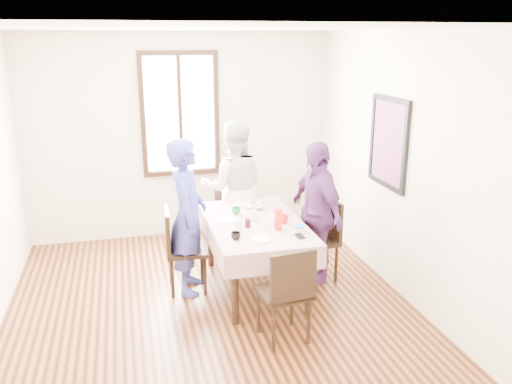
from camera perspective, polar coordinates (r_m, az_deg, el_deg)
ground at (r=5.40m, az=-4.76°, el=-12.70°), size 4.50×4.50×0.00m
back_wall at (r=7.06m, az=-8.16°, el=5.95°), size 4.00×0.00×4.00m
right_wall at (r=5.55m, az=15.70°, el=2.58°), size 0.00×4.50×4.50m
window_frame at (r=6.99m, az=-8.25°, el=8.34°), size 1.02×0.06×1.62m
window_pane at (r=7.00m, az=-8.26°, el=8.35°), size 0.90×0.02×1.50m
art_poster at (r=5.75m, az=14.21°, el=5.22°), size 0.04×0.76×0.96m
dining_table at (r=5.67m, az=-0.13°, el=-6.90°), size 0.85×1.50×0.75m
tablecloth at (r=5.53m, az=-0.13°, el=-3.27°), size 0.97×1.62×0.01m
chair_left at (r=5.65m, az=-7.53°, el=-6.26°), size 0.44×0.44×0.91m
chair_right at (r=5.88m, az=6.52°, el=-5.27°), size 0.47×0.47×0.91m
chair_far at (r=6.57m, az=-2.34°, el=-2.78°), size 0.43×0.43×0.91m
chair_near at (r=4.74m, az=3.00°, el=-10.81°), size 0.47×0.47×0.91m
person_left at (r=5.52m, az=-7.48°, el=-2.68°), size 0.51×0.67×1.66m
person_far at (r=6.44m, az=-2.35°, el=0.36°), size 0.90×0.75×1.67m
person_right at (r=5.76m, az=6.45°, el=-2.21°), size 0.54×0.98×1.58m
mug_black at (r=5.04m, az=-2.21°, el=-4.79°), size 0.10×0.10×0.07m
mug_flag at (r=5.47m, az=3.02°, el=-2.95°), size 0.12×0.12×0.09m
mug_green at (r=5.75m, az=-2.18°, el=-2.03°), size 0.11×0.11×0.07m
serving_bowl at (r=5.91m, az=-0.24°, el=-1.62°), size 0.21×0.21×0.05m
juice_carton at (r=5.27m, az=2.43°, el=-3.00°), size 0.07×0.07×0.21m
butter_tub at (r=5.25m, az=4.69°, el=-4.05°), size 0.11×0.11×0.06m
jam_jar at (r=5.35m, az=-0.89°, el=-3.41°), size 0.06×0.06×0.09m
drinking_glass at (r=5.26m, az=-1.91°, el=-3.66°), size 0.08×0.08×0.11m
smartphone at (r=5.14m, az=4.77°, el=-4.79°), size 0.07×0.14×0.01m
flower_vase at (r=5.53m, az=-0.25°, el=-2.54°), size 0.06×0.06×0.12m
plate_left at (r=5.55m, az=-3.30°, el=-3.10°), size 0.20×0.20×0.01m
plate_right at (r=5.66m, az=2.51°, el=-2.67°), size 0.20×0.20×0.01m
plate_far at (r=6.07m, az=-1.59°, el=-1.30°), size 0.20×0.20×0.01m
plate_near at (r=5.04m, az=0.49°, el=-5.17°), size 0.20×0.20×0.01m
butter_lid at (r=5.24m, az=4.70°, el=-3.70°), size 0.12×0.12×0.01m
flower_bunch at (r=5.49m, az=-0.25°, el=-1.45°), size 0.09×0.09×0.10m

